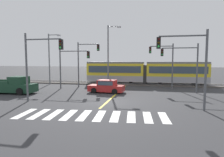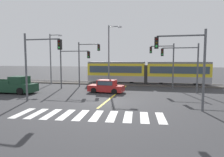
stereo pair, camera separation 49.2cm
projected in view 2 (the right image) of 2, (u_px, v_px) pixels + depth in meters
The scene contains 26 objects.
ground_plane at pixel (106, 102), 18.45m from camera, with size 200.00×200.00×0.00m, color #333335.
track_bed at pixel (128, 84), 32.08m from camera, with size 120.00×4.00×0.18m, color #4C4742.
rail_near at pixel (128, 83), 31.37m from camera, with size 120.00×0.08×0.10m, color #939399.
rail_far at pixel (129, 82), 32.77m from camera, with size 120.00×0.08×0.10m, color #939399.
light_rail_tram at pixel (146, 72), 31.25m from camera, with size 18.50×2.64×3.43m.
crosswalk_stripe_0 at pixel (23, 113), 14.59m from camera, with size 0.56×2.80×0.01m, color silver.
crosswalk_stripe_1 at pixel (37, 113), 14.45m from camera, with size 0.56×2.80×0.01m, color silver.
crosswalk_stripe_2 at pixel (51, 114), 14.31m from camera, with size 0.56×2.80×0.01m, color silver.
crosswalk_stripe_3 at pixel (66, 115), 14.17m from camera, with size 0.56×2.80×0.01m, color silver.
crosswalk_stripe_4 at pixel (81, 115), 14.03m from camera, with size 0.56×2.80×0.01m, color silver.
crosswalk_stripe_5 at pixel (96, 116), 13.90m from camera, with size 0.56×2.80×0.01m, color silver.
crosswalk_stripe_6 at pixel (112, 116), 13.76m from camera, with size 0.56×2.80×0.01m, color silver.
crosswalk_stripe_7 at pixel (128, 117), 13.62m from camera, with size 0.56×2.80×0.01m, color silver.
crosswalk_stripe_8 at pixel (144, 117), 13.48m from camera, with size 0.56×2.80×0.01m, color silver.
crosswalk_stripe_9 at pixel (161, 118), 13.34m from camera, with size 0.56×2.80×0.01m, color silver.
lane_centre_line at pixel (116, 94), 23.03m from camera, with size 0.20×14.69×0.01m, color gold.
sedan_crossing at pixel (106, 87), 23.79m from camera, with size 4.30×2.13×1.52m.
pickup_truck at pixel (14, 86), 23.43m from camera, with size 5.45×2.35×1.98m.
traffic_light_far_right at pixel (165, 59), 26.97m from camera, with size 3.25×0.38×6.08m.
traffic_light_mid_right at pixel (184, 60), 23.19m from camera, with size 4.25×0.38×5.79m.
traffic_light_near_left at pixel (37, 58), 18.24m from camera, with size 3.75×0.38×6.31m.
traffic_light_far_left at pixel (86, 57), 28.64m from camera, with size 3.25×0.38×6.43m.
traffic_light_mid_left at pixel (71, 61), 26.66m from camera, with size 4.25×0.38×5.59m.
traffic_light_near_right at pixel (187, 58), 15.01m from camera, with size 3.75×0.38×6.14m.
street_lamp_west at pixel (52, 56), 31.97m from camera, with size 2.14×0.28×8.02m.
street_lamp_centre at pixel (110, 52), 29.31m from camera, with size 2.02×0.28×8.92m.
Camera 2 is at (4.68, -17.57, 3.85)m, focal length 32.00 mm.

